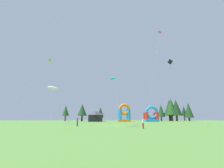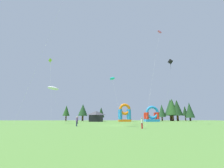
# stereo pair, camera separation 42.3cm
# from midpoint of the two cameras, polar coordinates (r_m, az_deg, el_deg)

# --- Properties ---
(ground_plane) EXTENTS (120.00, 120.00, 0.00)m
(ground_plane) POSITION_cam_midpoint_polar(r_m,az_deg,el_deg) (36.60, 0.31, -14.02)
(ground_plane) COLOR #548438
(kite_black_diamond) EXTENTS (1.22, 8.51, 18.43)m
(kite_black_diamond) POSITION_cam_midpoint_polar(r_m,az_deg,el_deg) (52.58, 19.01, 7.01)
(kite_black_diamond) COLOR black
(kite_black_diamond) RESTS_ON ground_plane
(kite_lime_diamond) EXTENTS (4.81, 7.94, 21.58)m
(kite_lime_diamond) POSITION_cam_midpoint_polar(r_m,az_deg,el_deg) (61.84, -20.65, 7.44)
(kite_lime_diamond) COLOR #8CD826
(kite_lime_diamond) RESTS_ON ground_plane
(kite_cyan_parafoil) EXTENTS (2.83, 5.39, 11.35)m
(kite_cyan_parafoil) POSITION_cam_midpoint_polar(r_m,az_deg,el_deg) (40.41, -0.13, 1.88)
(kite_cyan_parafoil) COLOR #19B7CC
(kite_cyan_parafoil) RESTS_ON ground_plane
(kite_white_parafoil) EXTENTS (4.92, 2.01, 10.65)m
(kite_white_parafoil) POSITION_cam_midpoint_polar(r_m,az_deg,el_deg) (49.68, -19.87, -1.34)
(kite_white_parafoil) COLOR white
(kite_white_parafoil) RESTS_ON ground_plane
(kite_pink_parafoil) EXTENTS (7.73, 9.21, 24.57)m
(kite_pink_parafoil) POSITION_cam_midpoint_polar(r_m,az_deg,el_deg) (48.44, 15.75, 16.71)
(kite_pink_parafoil) COLOR #EA599E
(kite_pink_parafoil) RESTS_ON ground_plane
(person_far_side) EXTENTS (0.45, 0.45, 1.87)m
(person_far_side) POSITION_cam_midpoint_polar(r_m,az_deg,el_deg) (33.53, -12.15, -12.12)
(person_far_side) COLOR navy
(person_far_side) RESTS_ON ground_plane
(person_midfield) EXTENTS (0.44, 0.44, 1.87)m
(person_midfield) POSITION_cam_midpoint_polar(r_m,az_deg,el_deg) (46.38, -12.00, -11.84)
(person_midfield) COLOR black
(person_midfield) RESTS_ON ground_plane
(person_left_edge) EXTENTS (0.41, 0.41, 1.73)m
(person_left_edge) POSITION_cam_midpoint_polar(r_m,az_deg,el_deg) (26.70, 10.14, -12.65)
(person_left_edge) COLOR #B21E26
(person_left_edge) RESTS_ON ground_plane
(inflatable_yellow_castle) EXTENTS (5.34, 4.50, 6.12)m
(inflatable_yellow_castle) POSITION_cam_midpoint_polar(r_m,az_deg,el_deg) (68.44, 13.12, -10.68)
(inflatable_yellow_castle) COLOR #268CD8
(inflatable_yellow_castle) RESTS_ON ground_plane
(inflatable_red_slide) EXTENTS (4.84, 5.00, 7.11)m
(inflatable_red_slide) POSITION_cam_midpoint_polar(r_m,az_deg,el_deg) (68.00, 3.97, -10.41)
(inflatable_red_slide) COLOR orange
(inflatable_red_slide) RESTS_ON ground_plane
(festival_tent) EXTENTS (5.42, 3.03, 4.15)m
(festival_tent) POSITION_cam_midpoint_polar(r_m,az_deg,el_deg) (66.87, -5.84, -10.97)
(festival_tent) COLOR black
(festival_tent) RESTS_ON ground_plane
(tree_row_0) EXTENTS (3.08, 3.08, 7.08)m
(tree_row_0) POSITION_cam_midpoint_polar(r_m,az_deg,el_deg) (79.07, -15.77, -8.78)
(tree_row_0) COLOR #4C331E
(tree_row_0) RESTS_ON ground_plane
(tree_row_1) EXTENTS (4.41, 4.41, 7.75)m
(tree_row_1) POSITION_cam_midpoint_polar(r_m,az_deg,el_deg) (79.15, -10.34, -8.77)
(tree_row_1) COLOR #4C331E
(tree_row_1) RESTS_ON ground_plane
(tree_row_2) EXTENTS (3.12, 3.12, 6.34)m
(tree_row_2) POSITION_cam_midpoint_polar(r_m,az_deg,el_deg) (79.21, -4.12, -9.70)
(tree_row_2) COLOR #4C331E
(tree_row_2) RESTS_ON ground_plane
(tree_row_3) EXTENTS (3.60, 3.60, 7.70)m
(tree_row_3) POSITION_cam_midpoint_polar(r_m,az_deg,el_deg) (83.44, 16.31, -8.80)
(tree_row_3) COLOR #4C331E
(tree_row_3) RESTS_ON ground_plane
(tree_row_4) EXTENTS (5.94, 5.94, 10.19)m
(tree_row_4) POSITION_cam_midpoint_polar(r_m,az_deg,el_deg) (85.39, 18.97, -7.65)
(tree_row_4) COLOR #4C331E
(tree_row_4) RESTS_ON ground_plane
(tree_row_5) EXTENTS (5.29, 5.29, 10.48)m
(tree_row_5) POSITION_cam_midpoint_polar(r_m,az_deg,el_deg) (84.44, 19.51, -7.39)
(tree_row_5) COLOR #4C331E
(tree_row_5) RESTS_ON ground_plane
(tree_row_6) EXTENTS (5.20, 5.20, 9.86)m
(tree_row_6) POSITION_cam_midpoint_polar(r_m,az_deg,el_deg) (84.71, 20.98, -7.61)
(tree_row_6) COLOR #4C331E
(tree_row_6) RESTS_ON ground_plane
(tree_row_7) EXTENTS (2.69, 2.69, 7.25)m
(tree_row_7) POSITION_cam_midpoint_polar(r_m,az_deg,el_deg) (91.34, 23.30, -8.48)
(tree_row_7) COLOR #4C331E
(tree_row_7) RESTS_ON ground_plane
(tree_row_8) EXTENTS (4.30, 4.30, 8.61)m
(tree_row_8) POSITION_cam_midpoint_polar(r_m,az_deg,el_deg) (88.05, 24.65, -8.15)
(tree_row_8) COLOR #4C331E
(tree_row_8) RESTS_ON ground_plane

